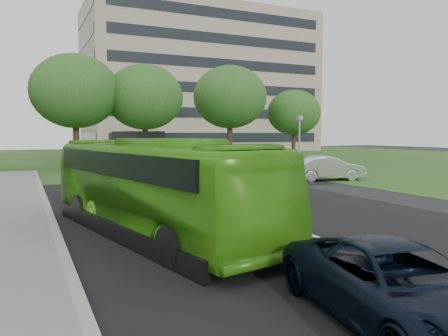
% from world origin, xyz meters
% --- Properties ---
extents(ground, '(160.00, 160.00, 0.00)m').
position_xyz_m(ground, '(0.00, 0.00, 0.00)').
color(ground, black).
rests_on(ground, ground).
extents(street_surfaces, '(120.00, 120.00, 0.15)m').
position_xyz_m(street_surfaces, '(-0.38, 22.75, 0.03)').
color(street_surfaces, black).
rests_on(street_surfaces, ground).
extents(office_building, '(40.10, 20.10, 25.00)m').
position_xyz_m(office_building, '(21.96, 61.96, 12.50)').
color(office_building, gray).
rests_on(office_building, ground).
extents(tree_park_b, '(7.83, 7.83, 10.27)m').
position_xyz_m(tree_park_b, '(-3.50, 28.06, 6.92)').
color(tree_park_b, black).
rests_on(tree_park_b, ground).
extents(tree_park_c, '(7.31, 7.31, 9.71)m').
position_xyz_m(tree_park_c, '(2.80, 27.82, 6.58)').
color(tree_park_c, black).
rests_on(tree_park_c, ground).
extents(tree_park_d, '(7.82, 7.82, 10.34)m').
position_xyz_m(tree_park_d, '(12.26, 28.74, 7.00)').
color(tree_park_d, black).
rests_on(tree_park_d, ground).
extents(tree_park_e, '(6.12, 6.12, 8.16)m').
position_xyz_m(tree_park_e, '(20.55, 28.98, 5.54)').
color(tree_park_e, black).
rests_on(tree_park_e, ground).
extents(bus, '(4.64, 10.99, 2.98)m').
position_xyz_m(bus, '(-4.34, -0.51, 1.49)').
color(bus, '#49AC1A').
rests_on(bus, ground).
extents(sedan, '(5.20, 2.61, 1.64)m').
position_xyz_m(sedan, '(10.47, 10.00, 0.82)').
color(sedan, '#B1B1B6').
rests_on(sedan, ground).
extents(suv, '(2.91, 5.07, 1.33)m').
position_xyz_m(suv, '(-2.50, -8.40, 0.67)').
color(suv, black).
rests_on(suv, ground).
extents(camera_pole, '(0.44, 0.40, 4.40)m').
position_xyz_m(camera_pole, '(10.00, 12.54, 2.84)').
color(camera_pole, gray).
rests_on(camera_pole, ground).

